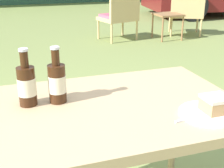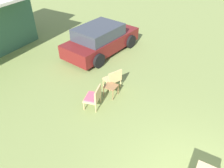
{
  "view_description": "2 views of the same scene",
  "coord_description": "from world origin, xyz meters",
  "px_view_note": "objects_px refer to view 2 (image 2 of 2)",
  "views": [
    {
      "loc": [
        -0.4,
        -1.1,
        1.25
      ],
      "look_at": [
        0.0,
        0.1,
        0.77
      ],
      "focal_mm": 50.0,
      "sensor_mm": 36.0,
      "label": 1
    },
    {
      "loc": [
        -3.23,
        0.56,
        5.24
      ],
      "look_at": [
        1.86,
        3.56,
        0.9
      ],
      "focal_mm": 35.0,
      "sensor_mm": 36.0,
      "label": 2
    }
  ],
  "objects_px": {
    "wicker_chair_plain": "(113,78)",
    "parked_car": "(101,40)",
    "garden_side_table": "(111,87)",
    "wicker_chair_cushioned": "(94,97)"
  },
  "relations": [
    {
      "from": "parked_car",
      "to": "wicker_chair_cushioned",
      "type": "relative_size",
      "value": 5.18
    },
    {
      "from": "parked_car",
      "to": "wicker_chair_plain",
      "type": "height_order",
      "value": "parked_car"
    },
    {
      "from": "wicker_chair_cushioned",
      "to": "garden_side_table",
      "type": "xyz_separation_m",
      "value": [
        0.83,
        -0.19,
        -0.05
      ]
    },
    {
      "from": "garden_side_table",
      "to": "parked_car",
      "type": "bearing_deg",
      "value": 38.82
    },
    {
      "from": "wicker_chair_plain",
      "to": "wicker_chair_cushioned",
      "type": "bearing_deg",
      "value": 23.56
    },
    {
      "from": "parked_car",
      "to": "wicker_chair_cushioned",
      "type": "bearing_deg",
      "value": -142.79
    },
    {
      "from": "wicker_chair_plain",
      "to": "garden_side_table",
      "type": "distance_m",
      "value": 0.51
    },
    {
      "from": "parked_car",
      "to": "wicker_chair_cushioned",
      "type": "height_order",
      "value": "parked_car"
    },
    {
      "from": "wicker_chair_plain",
      "to": "parked_car",
      "type": "bearing_deg",
      "value": -113.9
    },
    {
      "from": "wicker_chair_cushioned",
      "to": "garden_side_table",
      "type": "distance_m",
      "value": 0.86
    }
  ]
}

